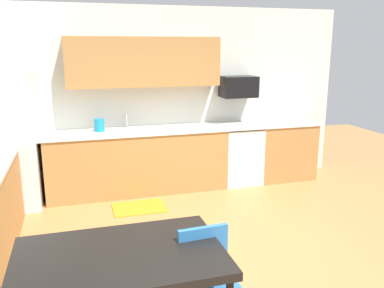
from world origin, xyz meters
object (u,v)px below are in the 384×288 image
Objects in this scene: dining_table at (120,262)px; kettle at (99,126)px; microwave at (238,87)px; chair_near_table at (208,278)px; oven_range at (239,154)px; refrigerator at (7,140)px.

dining_table is 3.30m from kettle.
chair_near_table is (-1.62, -3.38, -1.00)m from microwave.
oven_range is at bearing -90.00° from microwave.
kettle is (-2.13, 0.05, 0.56)m from oven_range.
chair_near_table is at bearing -61.76° from refrigerator.
oven_range is 3.66m from chair_near_table.
microwave is 2.70× the size of kettle.
oven_range reaches higher than chair_near_table.
oven_range is 4.55× the size of kettle.
microwave is 4.09m from dining_table.
microwave is at bearing 64.47° from chair_near_table.
chair_near_table is at bearing -81.20° from kettle.
refrigerator is 1.31× the size of dining_table.
kettle is at bearing -178.66° from microwave.
dining_table is at bearing 175.53° from chair_near_table.
dining_table is at bearing -123.74° from microwave.
microwave is at bearing 3.09° from refrigerator.
kettle reaches higher than chair_near_table.
kettle reaches higher than oven_range.
chair_near_table is (1.72, -3.20, -0.41)m from refrigerator.
refrigerator is 2.02× the size of oven_range.
oven_range is at bearing 1.37° from refrigerator.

